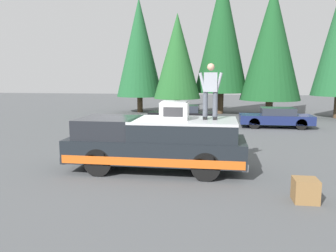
{
  "coord_description": "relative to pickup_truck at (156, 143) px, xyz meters",
  "views": [
    {
      "loc": [
        -10.38,
        -2.71,
        2.96
      ],
      "look_at": [
        0.31,
        -1.09,
        1.35
      ],
      "focal_mm": 35.89,
      "sensor_mm": 36.0,
      "label": 1
    }
  ],
  "objects": [
    {
      "name": "compressor_unit",
      "position": [
        -0.1,
        -0.58,
        1.05
      ],
      "size": [
        0.65,
        0.84,
        0.56
      ],
      "color": "silver",
      "rests_on": "pickup_truck"
    },
    {
      "name": "ground_plane",
      "position": [
        0.19,
        0.79,
        -0.87
      ],
      "size": [
        90.0,
        90.0,
        0.0
      ],
      "primitive_type": "plane",
      "color": "#4C4F51"
    },
    {
      "name": "conifer_left",
      "position": [
        15.85,
        -5.66,
        4.51
      ],
      "size": [
        4.42,
        4.42,
        9.58
      ],
      "color": "#4C3826",
      "rests_on": "ground"
    },
    {
      "name": "conifer_right",
      "position": [
        16.82,
        4.53,
        4.35
      ],
      "size": [
        3.74,
        3.74,
        9.14
      ],
      "color": "#4C3826",
      "rests_on": "ground"
    },
    {
      "name": "person_on_truck_bed",
      "position": [
        0.08,
        -1.66,
        1.68
      ],
      "size": [
        0.29,
        0.72,
        1.69
      ],
      "color": "#4C515B",
      "rests_on": "pickup_truck"
    },
    {
      "name": "conifer_center_left",
      "position": [
        16.87,
        -2.02,
        5.42
      ],
      "size": [
        4.17,
        4.17,
        10.92
      ],
      "color": "#4C3826",
      "rests_on": "ground"
    },
    {
      "name": "conifer_center_right",
      "position": [
        14.89,
        1.2,
        3.53
      ],
      "size": [
        3.48,
        3.48,
        7.53
      ],
      "color": "#4C3826",
      "rests_on": "ground"
    },
    {
      "name": "parked_car_navy",
      "position": [
        9.86,
        -5.22,
        -0.29
      ],
      "size": [
        1.64,
        4.1,
        1.16
      ],
      "color": "navy",
      "rests_on": "ground"
    },
    {
      "name": "pickup_truck",
      "position": [
        0.0,
        0.0,
        0.0
      ],
      "size": [
        2.01,
        5.54,
        1.65
      ],
      "color": "black",
      "rests_on": "ground"
    },
    {
      "name": "parked_car_black",
      "position": [
        10.71,
        0.33,
        -0.29
      ],
      "size": [
        1.64,
        4.1,
        1.16
      ],
      "color": "black",
      "rests_on": "ground"
    },
    {
      "name": "wooden_crate",
      "position": [
        -2.15,
        -3.99,
        -0.59
      ],
      "size": [
        0.56,
        0.56,
        0.56
      ],
      "primitive_type": "cube",
      "color": "olive",
      "rests_on": "ground"
    }
  ]
}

